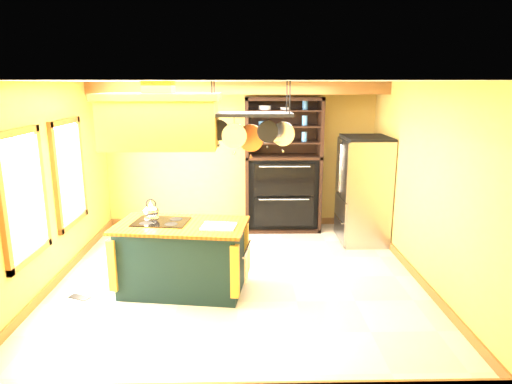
{
  "coord_description": "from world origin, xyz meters",
  "views": [
    {
      "loc": [
        0.11,
        -5.98,
        2.68
      ],
      "look_at": [
        0.25,
        0.3,
        1.17
      ],
      "focal_mm": 32.0,
      "sensor_mm": 36.0,
      "label": 1
    }
  ],
  "objects_px": {
    "range_hood": "(160,119)",
    "pot_rack": "(251,123)",
    "refrigerator": "(363,192)",
    "hutch": "(283,180)",
    "kitchen_island": "(182,257)"
  },
  "relations": [
    {
      "from": "range_hood",
      "to": "pot_rack",
      "type": "xyz_separation_m",
      "value": [
        1.1,
        0.01,
        -0.05
      ]
    },
    {
      "from": "refrigerator",
      "to": "hutch",
      "type": "xyz_separation_m",
      "value": [
        -1.32,
        0.72,
        0.07
      ]
    },
    {
      "from": "range_hood",
      "to": "refrigerator",
      "type": "bearing_deg",
      "value": 32.09
    },
    {
      "from": "hutch",
      "to": "pot_rack",
      "type": "bearing_deg",
      "value": -103.06
    },
    {
      "from": "refrigerator",
      "to": "hutch",
      "type": "relative_size",
      "value": 0.73
    },
    {
      "from": "kitchen_island",
      "to": "refrigerator",
      "type": "height_order",
      "value": "refrigerator"
    },
    {
      "from": "kitchen_island",
      "to": "hutch",
      "type": "distance_m",
      "value": 3.06
    },
    {
      "from": "range_hood",
      "to": "pot_rack",
      "type": "height_order",
      "value": "same"
    },
    {
      "from": "kitchen_island",
      "to": "refrigerator",
      "type": "distance_m",
      "value": 3.43
    },
    {
      "from": "kitchen_island",
      "to": "refrigerator",
      "type": "bearing_deg",
      "value": 41.83
    },
    {
      "from": "kitchen_island",
      "to": "range_hood",
      "type": "height_order",
      "value": "range_hood"
    },
    {
      "from": "kitchen_island",
      "to": "hutch",
      "type": "xyz_separation_m",
      "value": [
        1.51,
        2.62,
        0.46
      ]
    },
    {
      "from": "refrigerator",
      "to": "hutch",
      "type": "bearing_deg",
      "value": 151.25
    },
    {
      "from": "range_hood",
      "to": "hutch",
      "type": "height_order",
      "value": "range_hood"
    },
    {
      "from": "kitchen_island",
      "to": "hutch",
      "type": "bearing_deg",
      "value": 67.98
    }
  ]
}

